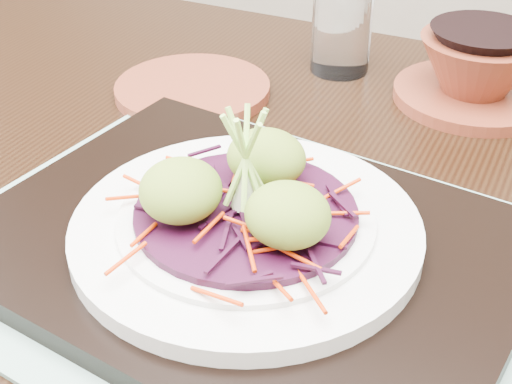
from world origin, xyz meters
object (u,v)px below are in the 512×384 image
at_px(white_plate, 246,227).
at_px(water_glass, 342,30).
at_px(terracotta_side_plate, 193,89).
at_px(serving_tray, 246,246).
at_px(terracotta_bowl_set, 476,73).
at_px(dining_table, 307,303).

relative_size(white_plate, water_glass, 2.68).
height_order(terracotta_side_plate, water_glass, water_glass).
bearing_deg(serving_tray, water_glass, 106.25).
bearing_deg(white_plate, serving_tray, 45.00).
xyz_separation_m(serving_tray, terracotta_bowl_set, (0.12, 0.35, 0.02)).
relative_size(serving_tray, terracotta_bowl_set, 1.76).
relative_size(dining_table, serving_tray, 3.24).
bearing_deg(serving_tray, dining_table, 81.76).
bearing_deg(terracotta_bowl_set, water_glass, 171.11).
distance_m(water_glass, terracotta_bowl_set, 0.16).
bearing_deg(dining_table, white_plate, -105.23).
height_order(serving_tray, terracotta_bowl_set, terracotta_bowl_set).
distance_m(white_plate, terracotta_bowl_set, 0.37).
distance_m(serving_tray, water_glass, 0.38).
bearing_deg(water_glass, serving_tray, -84.81).
distance_m(dining_table, serving_tray, 0.14).
bearing_deg(water_glass, white_plate, -84.81).
distance_m(dining_table, terracotta_bowl_set, 0.32).
height_order(dining_table, white_plate, white_plate).
xyz_separation_m(water_glass, terracotta_bowl_set, (0.16, -0.02, -0.02)).
distance_m(serving_tray, terracotta_side_plate, 0.30).
height_order(serving_tray, water_glass, water_glass).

